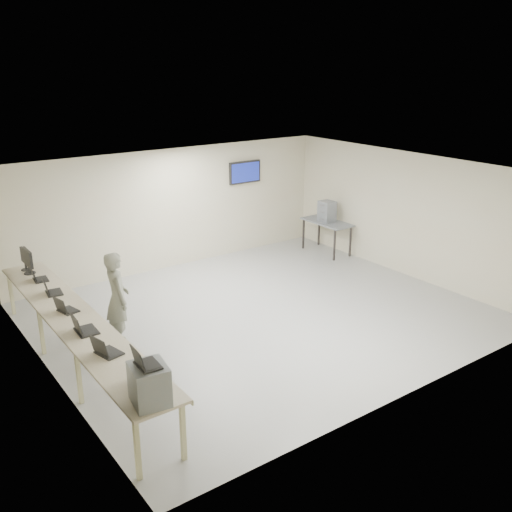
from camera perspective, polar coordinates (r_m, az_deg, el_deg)
room at (r=10.68m, az=0.59°, el=1.15°), size 8.01×7.01×2.81m
workbench at (r=9.30m, az=-17.57°, el=-6.42°), size 0.76×6.00×0.90m
equipment_box at (r=6.85m, az=-10.61°, el=-12.49°), size 0.47×0.52×0.48m
laptop_on_box at (r=6.67m, az=-11.18°, el=-10.35°), size 0.29×0.34×0.26m
laptop_0 at (r=7.31m, az=-11.83°, el=-11.97°), size 0.36×0.39×0.26m
laptop_1 at (r=8.06m, az=-14.89°, el=-9.06°), size 0.37×0.41×0.28m
laptop_2 at (r=8.76m, az=-16.99°, el=-6.88°), size 0.34×0.41×0.31m
laptop_3 at (r=9.54m, az=-18.58°, el=-4.96°), size 0.34×0.37×0.25m
laptop_4 at (r=10.34m, az=-19.85°, el=-3.23°), size 0.33×0.38×0.27m
laptop_5 at (r=11.04m, az=-21.01°, el=-1.99°), size 0.30×0.35×0.26m
monitor_near at (r=11.39m, az=-21.84°, el=-0.29°), size 0.21×0.48×0.47m
monitor_far at (r=11.62m, az=-22.12°, el=-0.14°), size 0.19×0.42×0.42m
soldier at (r=10.01m, az=-13.68°, el=-4.18°), size 0.48×0.66×1.67m
side_table at (r=14.57m, az=7.11°, el=3.18°), size 0.64×1.37×0.82m
storage_bins at (r=14.47m, az=7.11°, el=4.45°), size 0.33×0.37×0.53m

